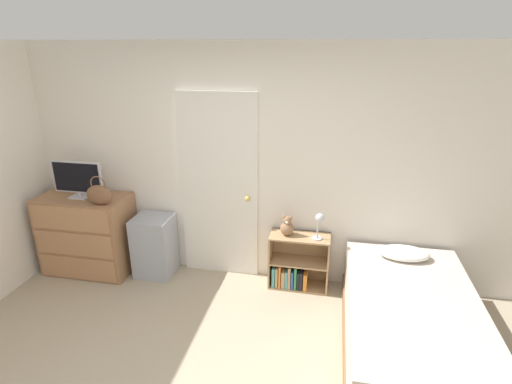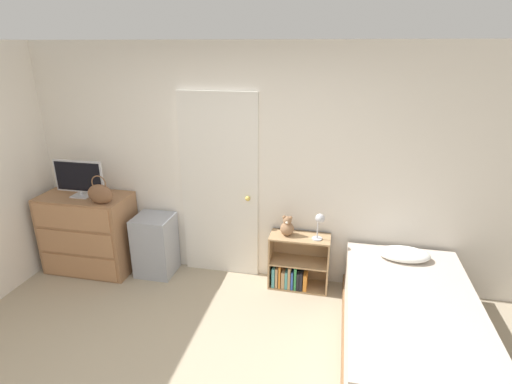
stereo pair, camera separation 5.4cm
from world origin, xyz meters
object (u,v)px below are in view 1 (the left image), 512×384
Objects in this scene: tv at (77,179)px; bed at (411,326)px; teddy_bear at (287,227)px; dresser at (88,234)px; desk_lamp at (320,221)px; handbag at (99,194)px; storage_bin at (155,246)px; bookshelf at (295,267)px.

tv is 3.63m from bed.
teddy_bear is at bearing 3.40° from tv.
dresser is at bearing -176.93° from teddy_bear.
dresser is at bearing -178.20° from desk_lamp.
handbag reaches higher than desk_lamp.
tv is at bearing -174.10° from storage_bin.
bed is (3.12, -0.54, -0.76)m from handbag.
bed is (3.46, -0.70, -0.86)m from tv.
handbag is at bearing -26.39° from dresser.
desk_lamp is (2.63, 0.10, -0.31)m from tv.
bookshelf is at bearing 170.21° from desk_lamp.
desk_lamp reaches higher than bed.
tv is 0.90× the size of bookshelf.
teddy_bear is 1.50m from bed.
tv is 2.60× the size of teddy_bear.
dresser is 3.14× the size of handbag.
tv is 1.11m from storage_bin.
teddy_bear is at bearing 144.50° from bed.
tv is at bearing -177.91° from desk_lamp.
dresser reaches higher than teddy_bear.
tv reaches higher than storage_bin.
dresser is 3.53m from bed.
handbag is 2.00m from teddy_bear.
dresser is 1.41× the size of storage_bin.
bookshelf is at bearing 1.92° from storage_bin.
tv is 2.65m from desk_lamp.
teddy_bear is at bearing 3.07° from dresser.
tv reaches higher than bed.
bed is (1.06, -0.83, 0.04)m from bookshelf.
bed is (2.67, -0.78, -0.08)m from storage_bin.
handbag is 1.08× the size of desk_lamp.
storage_bin is at bearing -179.56° from desk_lamp.
bookshelf is (2.39, 0.12, -0.23)m from dresser.
bed is at bearing -38.05° from bookshelf.
bookshelf is 0.63m from desk_lamp.
teddy_bear is 0.76× the size of desk_lamp.
handbag is 0.85m from storage_bin.
bed reaches higher than bookshelf.
teddy_bear is 0.11× the size of bed.
dresser is 0.79m from storage_bin.
dresser reaches higher than storage_bin.
bookshelf is 2.88× the size of teddy_bear.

